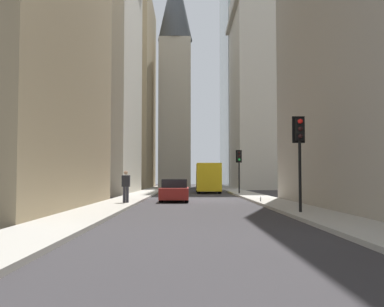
{
  "coord_description": "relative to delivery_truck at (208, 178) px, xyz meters",
  "views": [
    {
      "loc": [
        -29.45,
        0.52,
        1.55
      ],
      "look_at": [
        10.37,
        0.2,
        3.66
      ],
      "focal_mm": 41.6,
      "sensor_mm": 36.0,
      "label": 1
    }
  ],
  "objects": [
    {
      "name": "ground_plane",
      "position": [
        -14.02,
        1.4,
        -1.46
      ],
      "size": [
        135.0,
        135.0,
        0.0
      ],
      "primitive_type": "plane",
      "color": "#302D30"
    },
    {
      "name": "sidewalk_right",
      "position": [
        -14.02,
        5.9,
        -1.39
      ],
      "size": [
        90.0,
        2.2,
        0.14
      ],
      "primitive_type": "cube",
      "color": "#A8A399",
      "rests_on": "ground_plane"
    },
    {
      "name": "sidewalk_left",
      "position": [
        -14.02,
        -3.1,
        -1.39
      ],
      "size": [
        90.0,
        2.2,
        0.14
      ],
      "primitive_type": "cube",
      "color": "#A8A399",
      "rests_on": "ground_plane"
    },
    {
      "name": "building_left_far",
      "position": [
        15.8,
        -9.19,
        12.08
      ],
      "size": [
        13.76,
        10.5,
        27.06
      ],
      "color": "beige",
      "rests_on": "ground_plane"
    },
    {
      "name": "building_right_far",
      "position": [
        17.61,
        12.0,
        11.68
      ],
      "size": [
        15.1,
        10.0,
        26.28
      ],
      "color": "#9E8966",
      "rests_on": "ground_plane"
    },
    {
      "name": "building_right_midfar",
      "position": [
        -2.13,
        11.99,
        11.45
      ],
      "size": [
        13.5,
        10.5,
        25.79
      ],
      "color": "beige",
      "rests_on": "ground_plane"
    },
    {
      "name": "glass_tower_distant",
      "position": [
        33.04,
        -11.2,
        26.95
      ],
      "size": [
        18.9,
        14.0,
        56.81
      ],
      "primitive_type": "cube",
      "color": "#ADBCB7",
      "rests_on": "ground_plane"
    },
    {
      "name": "church_spire",
      "position": [
        20.83,
        3.88,
        15.97
      ],
      "size": [
        5.03,
        5.03,
        33.37
      ],
      "color": "beige",
      "rests_on": "ground_plane"
    },
    {
      "name": "delivery_truck",
      "position": [
        0.0,
        0.0,
        0.0
      ],
      "size": [
        6.46,
        2.25,
        2.84
      ],
      "color": "yellow",
      "rests_on": "ground_plane"
    },
    {
      "name": "sedan_red",
      "position": [
        -15.02,
        2.8,
        -0.8
      ],
      "size": [
        4.3,
        1.78,
        1.42
      ],
      "color": "maroon",
      "rests_on": "ground_plane"
    },
    {
      "name": "traffic_light_foreground",
      "position": [
        -25.48,
        -2.6,
        1.55
      ],
      "size": [
        0.43,
        0.52,
        3.91
      ],
      "color": "black",
      "rests_on": "sidewalk_left"
    },
    {
      "name": "traffic_light_midblock",
      "position": [
        -4.68,
        -2.51,
        1.46
      ],
      "size": [
        0.43,
        0.52,
        3.78
      ],
      "color": "black",
      "rests_on": "sidewalk_left"
    },
    {
      "name": "pedestrian",
      "position": [
        -18.77,
        5.39,
        -0.36
      ],
      "size": [
        0.26,
        0.44,
        1.77
      ],
      "color": "#33333D",
      "rests_on": "sidewalk_right"
    },
    {
      "name": "discarded_bottle",
      "position": [
        -17.5,
        -2.29,
        -1.21
      ],
      "size": [
        0.07,
        0.07,
        0.27
      ],
      "color": "#999EA3",
      "rests_on": "sidewalk_left"
    }
  ]
}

